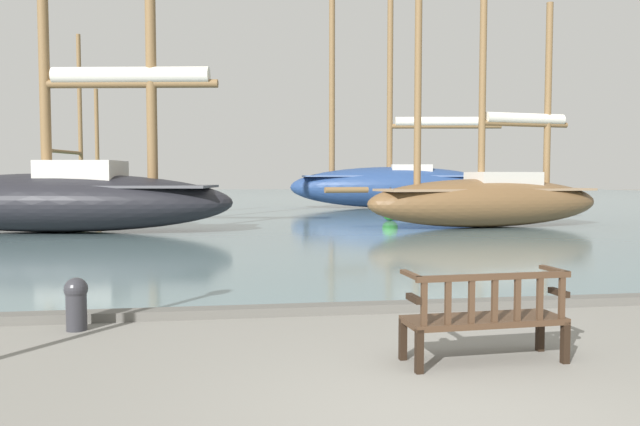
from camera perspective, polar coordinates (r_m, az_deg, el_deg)
ground_plane at (r=5.07m, az=12.88°, el=-18.14°), size 160.00×160.00×0.00m
harbor_water at (r=48.45m, az=-6.33°, el=1.18°), size 100.00×80.00×0.08m
quay_edge_kerb at (r=8.61m, az=3.45°, el=-8.66°), size 40.00×0.30×0.12m
park_bench at (r=6.47m, az=14.88°, el=-9.08°), size 1.63×0.62×0.92m
sailboat_outer_starboard at (r=35.69m, az=6.89°, el=2.84°), size 12.26×5.11×16.57m
sailboat_mid_port at (r=21.63m, az=-22.80°, el=1.89°), size 11.77×5.20×14.02m
sailboat_outer_port at (r=43.73m, az=-21.08°, el=2.02°), size 4.57×10.05×11.01m
sailboat_distant_harbor at (r=22.66m, az=15.05°, el=1.53°), size 10.51×3.75×11.26m
mooring_bollard at (r=8.11m, az=-21.40°, el=-7.50°), size 0.28×0.28×0.64m
channel_buoy at (r=25.27m, az=6.44°, el=0.05°), size 0.65×0.65×1.35m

